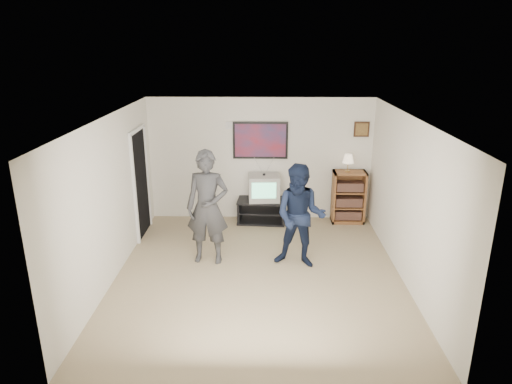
{
  "coord_description": "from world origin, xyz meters",
  "views": [
    {
      "loc": [
        0.09,
        -6.48,
        3.55
      ],
      "look_at": [
        -0.05,
        0.71,
        1.15
      ],
      "focal_mm": 32.0,
      "sensor_mm": 36.0,
      "label": 1
    }
  ],
  "objects_px": {
    "person_tall": "(208,208)",
    "crt_television": "(264,188)",
    "media_stand": "(262,211)",
    "bookshelf": "(348,197)",
    "person_short": "(300,216)"
  },
  "relations": [
    {
      "from": "bookshelf",
      "to": "person_short",
      "type": "bearing_deg",
      "value": -120.28
    },
    {
      "from": "person_tall",
      "to": "media_stand",
      "type": "bearing_deg",
      "value": 67.99
    },
    {
      "from": "bookshelf",
      "to": "person_tall",
      "type": "height_order",
      "value": "person_tall"
    },
    {
      "from": "person_tall",
      "to": "person_short",
      "type": "relative_size",
      "value": 1.11
    },
    {
      "from": "crt_television",
      "to": "media_stand",
      "type": "bearing_deg",
      "value": 176.79
    },
    {
      "from": "bookshelf",
      "to": "person_tall",
      "type": "bearing_deg",
      "value": -145.59
    },
    {
      "from": "crt_television",
      "to": "person_short",
      "type": "bearing_deg",
      "value": -75.92
    },
    {
      "from": "person_short",
      "to": "crt_television",
      "type": "bearing_deg",
      "value": 120.53
    },
    {
      "from": "media_stand",
      "to": "person_short",
      "type": "distance_m",
      "value": 2.08
    },
    {
      "from": "crt_television",
      "to": "person_short",
      "type": "xyz_separation_m",
      "value": [
        0.59,
        -1.88,
        0.12
      ]
    },
    {
      "from": "bookshelf",
      "to": "person_short",
      "type": "height_order",
      "value": "person_short"
    },
    {
      "from": "bookshelf",
      "to": "person_short",
      "type": "distance_m",
      "value": 2.26
    },
    {
      "from": "bookshelf",
      "to": "person_tall",
      "type": "distance_m",
      "value": 3.22
    },
    {
      "from": "bookshelf",
      "to": "person_short",
      "type": "xyz_separation_m",
      "value": [
        -1.13,
        -1.93,
        0.33
      ]
    },
    {
      "from": "person_tall",
      "to": "crt_television",
      "type": "bearing_deg",
      "value": 66.76
    }
  ]
}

